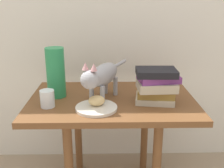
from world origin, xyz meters
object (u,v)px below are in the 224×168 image
Objects in this scene: cat at (102,76)px; green_vase at (56,73)px; plate at (96,108)px; bread_roll at (97,101)px; book_stack at (156,86)px; candle_jar at (47,99)px; side_table at (112,112)px.

green_vase is (-0.24, 0.07, 0.00)m from cat.
bread_roll reaches higher than plate.
candle_jar is at bearing -174.42° from book_stack.
cat is 1.66× the size of green_vase.
cat is (0.02, 0.10, 0.09)m from bread_roll.
bread_roll is 0.30× the size of green_vase.
plate is at bearing -96.13° from bread_roll.
cat reaches higher than candle_jar.
green_vase reaches higher than plate.
green_vase reaches higher than cat.
plate is at bearing -39.63° from green_vase.
side_table is at bearing 59.44° from bread_roll.
candle_jar is at bearing -163.63° from cat.
green_vase is at bearing 81.82° from candle_jar.
candle_jar is (-0.32, -0.11, 0.12)m from side_table.
book_stack is (0.30, 0.09, 0.08)m from plate.
book_stack is (0.27, -0.03, -0.04)m from cat.
plate is 2.51× the size of bread_roll.
green_vase is (-0.52, 0.09, 0.05)m from book_stack.
bread_roll is 0.18× the size of cat.
bread_roll is (0.00, 0.01, 0.03)m from plate.
green_vase is 0.17m from candle_jar.
bread_roll is 0.29m from green_vase.
cat is at bearing 174.80° from book_stack.
book_stack is (0.30, 0.08, 0.05)m from bread_roll.
side_table is at bearing -7.37° from green_vase.
cat is 5.19× the size of candle_jar.
book_stack is (0.22, -0.05, 0.17)m from side_table.
book_stack is at bearing -5.20° from cat.
bread_roll is at bearing -5.47° from candle_jar.
candle_jar is (-0.54, -0.05, -0.05)m from book_stack.
side_table is 10.89× the size of bread_roll.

